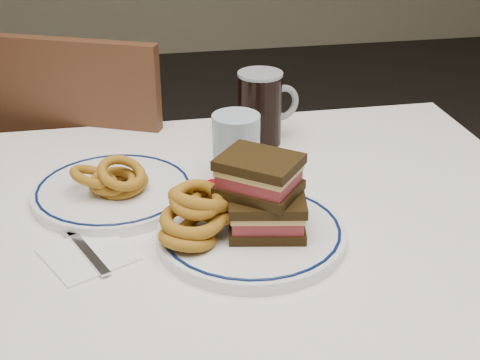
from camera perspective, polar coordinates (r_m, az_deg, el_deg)
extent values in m
cube|color=white|center=(1.10, -4.43, -4.01)|extent=(1.26, 0.86, 0.03)
cylinder|color=#462816|center=(1.72, 12.98, -7.26)|extent=(0.06, 0.06, 0.71)
cube|color=white|center=(1.52, -6.23, 1.51)|extent=(1.26, 0.01, 0.17)
cube|color=#462816|center=(1.81, -10.70, -1.88)|extent=(0.57, 0.57, 0.04)
cylinder|color=#462816|center=(2.02, -3.24, -5.74)|extent=(0.04, 0.04, 0.42)
cylinder|color=#462816|center=(1.73, -6.66, -12.20)|extent=(0.04, 0.04, 0.42)
cylinder|color=#462816|center=(2.14, -12.86, -4.40)|extent=(0.04, 0.04, 0.42)
cylinder|color=#462816|center=(1.87, -17.60, -10.11)|extent=(0.04, 0.04, 0.42)
cube|color=#462816|center=(1.54, -14.30, 3.07)|extent=(0.41, 0.20, 0.47)
cylinder|color=white|center=(1.03, 0.97, -4.64)|extent=(0.29, 0.29, 0.02)
torus|color=#091846|center=(1.03, 0.97, -4.18)|extent=(0.28, 0.28, 0.01)
cube|color=black|center=(1.02, 2.29, -3.98)|extent=(0.13, 0.11, 0.02)
cube|color=#A22F3C|center=(1.01, 2.31, -3.15)|extent=(0.12, 0.10, 0.02)
cube|color=tan|center=(1.01, 2.32, -2.44)|extent=(0.12, 0.10, 0.01)
cube|color=black|center=(1.00, 2.33, -1.82)|extent=(0.13, 0.11, 0.02)
cube|color=black|center=(1.00, 1.63, -0.72)|extent=(0.15, 0.14, 0.02)
cube|color=#A22F3C|center=(0.99, 1.65, 0.16)|extent=(0.13, 0.13, 0.02)
cube|color=tan|center=(0.99, 1.66, 0.90)|extent=(0.14, 0.14, 0.01)
cube|color=black|center=(0.98, 1.67, 1.55)|extent=(0.15, 0.14, 0.02)
torus|color=brown|center=(0.99, -4.52, -4.97)|extent=(0.09, 0.09, 0.05)
torus|color=brown|center=(1.00, -3.22, -3.80)|extent=(0.09, 0.09, 0.06)
torus|color=brown|center=(0.99, -4.15, -3.42)|extent=(0.10, 0.10, 0.03)
torus|color=brown|center=(1.01, -1.88, -2.02)|extent=(0.09, 0.09, 0.05)
torus|color=brown|center=(1.00, -3.43, -1.64)|extent=(0.11, 0.10, 0.07)
torus|color=brown|center=(0.99, -3.72, -1.67)|extent=(0.08, 0.08, 0.04)
cylinder|color=silver|center=(1.10, -2.00, -1.06)|extent=(0.05, 0.05, 0.03)
cylinder|color=maroon|center=(1.10, -2.00, -0.60)|extent=(0.04, 0.04, 0.01)
cylinder|color=black|center=(1.34, 1.70, 6.07)|extent=(0.09, 0.09, 0.15)
cylinder|color=#8F939C|center=(1.32, 1.74, 9.03)|extent=(0.09, 0.09, 0.01)
torus|color=#8F939C|center=(1.36, 3.60, 6.59)|extent=(0.08, 0.03, 0.08)
cylinder|color=#A1BED0|center=(1.17, -0.34, 2.53)|extent=(0.08, 0.08, 0.13)
cylinder|color=white|center=(1.18, -10.71, -1.00)|extent=(0.28, 0.28, 0.02)
torus|color=#091846|center=(1.17, -10.74, -0.60)|extent=(0.26, 0.26, 0.01)
torus|color=brown|center=(1.16, -9.91, -0.43)|extent=(0.09, 0.09, 0.04)
torus|color=brown|center=(1.15, -10.78, -0.09)|extent=(0.08, 0.08, 0.02)
torus|color=brown|center=(1.15, -12.39, 0.28)|extent=(0.09, 0.08, 0.05)
torus|color=brown|center=(1.13, -10.07, 0.60)|extent=(0.09, 0.08, 0.06)
cube|color=white|center=(1.03, -12.83, -6.24)|extent=(0.16, 0.16, 0.00)
cube|color=silver|center=(1.02, -12.85, -6.05)|extent=(0.07, 0.13, 0.00)
cube|color=silver|center=(1.08, -14.30, -4.25)|extent=(0.03, 0.04, 0.00)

